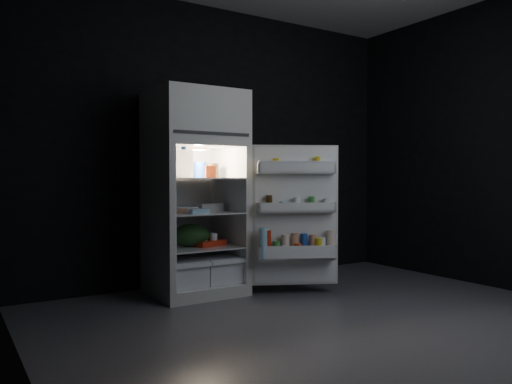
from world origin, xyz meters
TOP-DOWN VIEW (x-y plane):
  - floor at (0.00, 0.00)m, footprint 4.00×3.40m
  - wall_back at (0.00, 1.70)m, footprint 4.00×0.00m
  - wall_left at (-2.00, 0.00)m, footprint 0.00×3.40m
  - wall_right at (2.00, 0.00)m, footprint 0.00×3.40m
  - refrigerator at (-0.48, 1.32)m, footprint 0.76×0.71m
  - fridge_door at (0.24, 0.78)m, footprint 0.73×0.49m
  - milk_jug at (-0.58, 1.30)m, footprint 0.18×0.18m
  - mayo_jar at (-0.39, 1.37)m, footprint 0.14×0.14m
  - jam_jar at (-0.29, 1.32)m, footprint 0.13×0.13m
  - amber_bottle at (-0.74, 1.34)m, footprint 0.08×0.08m
  - small_carton at (-0.42, 1.11)m, footprint 0.10×0.08m
  - egg_carton at (-0.37, 1.25)m, footprint 0.32×0.22m
  - pie at (-0.56, 1.32)m, footprint 0.38×0.38m
  - flat_package at (-0.55, 1.07)m, footprint 0.16×0.08m
  - wrapped_pkg at (-0.24, 1.46)m, footprint 0.15×0.13m
  - produce_bag at (-0.53, 1.27)m, footprint 0.38×0.34m
  - yogurt_tray at (-0.38, 1.21)m, footprint 0.31×0.22m
  - small_can_red at (-0.29, 1.45)m, footprint 0.09×0.09m
  - small_can_silver at (-0.25, 1.43)m, footprint 0.06×0.06m

SIDE VIEW (x-z plane):
  - floor at x=0.00m, z-range 0.00..0.00m
  - yogurt_tray at x=-0.38m, z-range 0.43..0.48m
  - small_can_red at x=-0.29m, z-range 0.43..0.52m
  - small_can_silver at x=-0.25m, z-range 0.43..0.52m
  - produce_bag at x=-0.53m, z-range 0.43..0.62m
  - fridge_door at x=0.24m, z-range 0.06..1.28m
  - pie at x=-0.56m, z-range 0.73..0.77m
  - flat_package at x=-0.55m, z-range 0.73..0.77m
  - wrapped_pkg at x=-0.24m, z-range 0.73..0.78m
  - egg_carton at x=-0.37m, z-range 0.73..0.80m
  - refrigerator at x=-0.48m, z-range 0.07..1.85m
  - small_carton at x=-0.42m, z-range 1.03..1.13m
  - jam_jar at x=-0.29m, z-range 1.03..1.16m
  - mayo_jar at x=-0.39m, z-range 1.03..1.17m
  - amber_bottle at x=-0.74m, z-range 1.03..1.25m
  - milk_jug at x=-0.58m, z-range 1.03..1.27m
  - wall_back at x=0.00m, z-range 0.00..2.70m
  - wall_left at x=-2.00m, z-range 0.00..2.70m
  - wall_right at x=2.00m, z-range 0.00..2.70m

